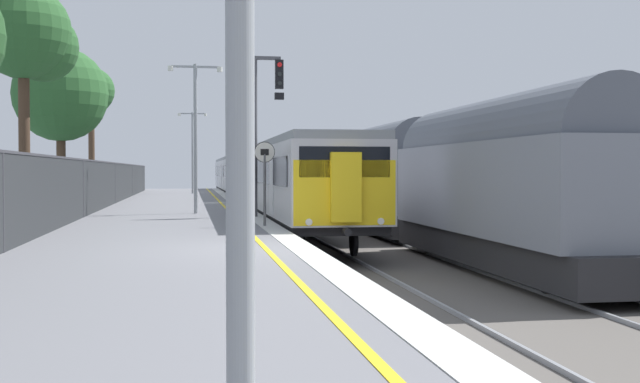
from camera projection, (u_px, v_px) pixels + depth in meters
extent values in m
cube|color=slate|center=(158.00, 275.00, 15.78)|extent=(6.40, 110.00, 1.00)
cube|color=silver|center=(302.00, 248.00, 16.24)|extent=(0.60, 110.00, 0.01)
cube|color=yellow|center=(266.00, 248.00, 16.12)|extent=(0.12, 110.00, 0.01)
cube|color=#56514C|center=(565.00, 294.00, 17.22)|extent=(11.00, 110.00, 0.20)
cube|color=gray|center=(349.00, 293.00, 16.43)|extent=(0.07, 110.00, 0.08)
cube|color=gray|center=(415.00, 292.00, 16.66)|extent=(0.07, 110.00, 0.08)
cube|color=gray|center=(530.00, 289.00, 17.08)|extent=(0.07, 110.00, 0.08)
cube|color=gray|center=(591.00, 287.00, 17.32)|extent=(0.07, 110.00, 0.08)
cube|color=#B7B7BC|center=(295.00, 179.00, 30.01)|extent=(2.80, 19.39, 2.30)
cube|color=black|center=(295.00, 213.00, 30.04)|extent=(2.64, 18.79, 0.25)
cube|color=gray|center=(295.00, 146.00, 29.98)|extent=(2.68, 19.39, 0.24)
cube|color=black|center=(258.00, 171.00, 29.77)|extent=(0.02, 17.79, 0.84)
cube|color=silver|center=(271.00, 184.00, 25.00)|extent=(0.03, 1.10, 1.90)
cube|color=silver|center=(249.00, 180.00, 34.56)|extent=(0.03, 1.10, 1.90)
cylinder|color=black|center=(301.00, 243.00, 22.93)|extent=(0.12, 0.84, 0.84)
cylinder|color=black|center=(354.00, 242.00, 23.19)|extent=(0.12, 0.84, 0.84)
cylinder|color=black|center=(259.00, 215.00, 36.93)|extent=(0.12, 0.84, 0.84)
cylinder|color=black|center=(292.00, 215.00, 37.18)|extent=(0.12, 0.84, 0.84)
cube|color=#B7B7BC|center=(253.00, 176.00, 49.73)|extent=(2.80, 19.39, 2.30)
cube|color=black|center=(253.00, 196.00, 49.76)|extent=(2.64, 18.79, 0.25)
cube|color=gray|center=(253.00, 156.00, 49.69)|extent=(2.68, 19.39, 0.24)
cube|color=black|center=(231.00, 171.00, 49.49)|extent=(0.02, 17.79, 0.84)
cube|color=silver|center=(235.00, 178.00, 44.72)|extent=(0.03, 1.10, 1.90)
cube|color=silver|center=(227.00, 177.00, 54.28)|extent=(0.03, 1.10, 1.90)
cylinder|color=black|center=(249.00, 209.00, 42.65)|extent=(0.12, 0.84, 0.84)
cylinder|color=black|center=(278.00, 209.00, 42.90)|extent=(0.12, 0.84, 0.84)
cylinder|color=black|center=(234.00, 200.00, 56.64)|extent=(0.12, 0.84, 0.84)
cylinder|color=black|center=(256.00, 200.00, 56.90)|extent=(0.12, 0.84, 0.84)
cube|color=#B7B7BC|center=(235.00, 174.00, 69.44)|extent=(2.80, 19.39, 2.30)
cube|color=black|center=(235.00, 189.00, 69.48)|extent=(2.64, 18.79, 0.25)
cube|color=gray|center=(235.00, 160.00, 69.41)|extent=(2.68, 19.39, 0.24)
cube|color=black|center=(219.00, 171.00, 69.20)|extent=(0.02, 17.79, 0.84)
cube|color=silver|center=(221.00, 176.00, 64.43)|extent=(0.03, 1.10, 1.90)
cube|color=silver|center=(217.00, 175.00, 74.00)|extent=(0.03, 1.10, 1.90)
cylinder|color=black|center=(230.00, 197.00, 62.36)|extent=(0.12, 0.84, 0.84)
cylinder|color=black|center=(250.00, 197.00, 62.62)|extent=(0.12, 0.84, 0.84)
cylinder|color=black|center=(223.00, 192.00, 76.36)|extent=(0.12, 0.84, 0.84)
cylinder|color=black|center=(239.00, 192.00, 76.62)|extent=(0.12, 0.84, 0.84)
cube|color=yellow|center=(345.00, 193.00, 20.49)|extent=(2.70, 0.10, 1.70)
cube|color=black|center=(345.00, 162.00, 20.46)|extent=(2.40, 0.08, 0.80)
cube|color=yellow|center=(346.00, 187.00, 20.35)|extent=(0.80, 0.24, 1.80)
cylinder|color=white|center=(309.00, 222.00, 20.30)|extent=(0.18, 0.06, 0.18)
cylinder|color=white|center=(381.00, 221.00, 20.61)|extent=(0.18, 0.06, 0.18)
cylinder|color=black|center=(347.00, 232.00, 20.24)|extent=(0.20, 0.35, 0.20)
cube|color=black|center=(253.00, 152.00, 49.69)|extent=(0.60, 0.90, 0.20)
cube|color=#232326|center=(505.00, 247.00, 20.25)|extent=(2.30, 12.15, 0.79)
cube|color=slate|center=(505.00, 188.00, 20.21)|extent=(2.60, 11.35, 2.27)
cylinder|color=#515660|center=(505.00, 144.00, 20.18)|extent=(2.39, 10.95, 2.39)
cylinder|color=black|center=(547.00, 273.00, 16.11)|extent=(0.12, 0.84, 0.84)
cylinder|color=black|center=(618.00, 272.00, 16.36)|extent=(0.12, 0.84, 0.84)
cylinder|color=black|center=(428.00, 239.00, 24.14)|extent=(0.12, 0.84, 0.84)
cylinder|color=black|center=(477.00, 238.00, 24.40)|extent=(0.12, 0.84, 0.84)
cube|color=#232326|center=(383.00, 218.00, 33.02)|extent=(2.30, 12.15, 0.79)
cube|color=slate|center=(383.00, 181.00, 32.98)|extent=(2.60, 11.35, 2.27)
cylinder|color=#515660|center=(383.00, 154.00, 32.95)|extent=(2.39, 10.95, 2.39)
cylinder|color=black|center=(389.00, 228.00, 28.88)|extent=(0.12, 0.84, 0.84)
cylinder|color=black|center=(430.00, 227.00, 29.13)|extent=(0.12, 0.84, 0.84)
cylinder|color=black|center=(345.00, 215.00, 36.92)|extent=(0.12, 0.84, 0.84)
cylinder|color=black|center=(378.00, 215.00, 37.17)|extent=(0.12, 0.84, 0.84)
cube|color=#232326|center=(329.00, 205.00, 45.80)|extent=(2.30, 12.15, 0.79)
cube|color=slate|center=(329.00, 178.00, 45.75)|extent=(2.60, 11.35, 2.27)
cylinder|color=#515660|center=(329.00, 159.00, 45.72)|extent=(2.39, 10.95, 2.39)
cylinder|color=black|center=(328.00, 210.00, 41.65)|extent=(0.12, 0.84, 0.84)
cylinder|color=black|center=(356.00, 210.00, 41.91)|extent=(0.12, 0.84, 0.84)
cylinder|color=black|center=(305.00, 204.00, 49.69)|extent=(0.12, 0.84, 0.84)
cylinder|color=black|center=(330.00, 204.00, 49.95)|extent=(0.12, 0.84, 0.84)
cube|color=#232326|center=(298.00, 197.00, 58.57)|extent=(2.30, 12.15, 0.79)
cube|color=slate|center=(298.00, 177.00, 58.53)|extent=(2.60, 11.35, 2.27)
cylinder|color=#515660|center=(298.00, 161.00, 58.50)|extent=(2.39, 10.95, 2.39)
cylinder|color=black|center=(295.00, 201.00, 54.42)|extent=(0.12, 0.84, 0.84)
cylinder|color=black|center=(317.00, 201.00, 54.68)|extent=(0.12, 0.84, 0.84)
cylinder|color=black|center=(281.00, 197.00, 62.46)|extent=(0.12, 0.84, 0.84)
cylinder|color=black|center=(301.00, 197.00, 62.72)|extent=(0.12, 0.84, 0.84)
cylinder|color=#47474C|center=(255.00, 138.00, 27.16)|extent=(0.18, 0.18, 5.47)
cube|color=#47474C|center=(268.00, 58.00, 27.16)|extent=(0.90, 0.12, 0.12)
cube|color=black|center=(279.00, 74.00, 27.24)|extent=(0.28, 0.20, 1.00)
cylinder|color=red|center=(280.00, 65.00, 27.11)|extent=(0.16, 0.04, 0.16)
cylinder|color=black|center=(280.00, 74.00, 27.12)|extent=(0.16, 0.04, 0.16)
cylinder|color=black|center=(280.00, 83.00, 27.13)|extent=(0.16, 0.04, 0.16)
cube|color=black|center=(279.00, 96.00, 27.26)|extent=(0.32, 0.16, 0.24)
cylinder|color=#59595B|center=(265.00, 190.00, 22.61)|extent=(0.08, 0.08, 2.07)
cylinder|color=black|center=(265.00, 152.00, 22.58)|extent=(0.59, 0.02, 0.59)
cylinder|color=silver|center=(265.00, 152.00, 22.57)|extent=(0.56, 0.02, 0.56)
cube|color=black|center=(265.00, 152.00, 22.55)|extent=(0.24, 0.01, 0.18)
cylinder|color=#93999E|center=(196.00, 139.00, 29.29)|extent=(0.14, 0.14, 5.54)
cube|color=#93999E|center=(208.00, 67.00, 29.29)|extent=(0.90, 0.08, 0.08)
cylinder|color=silver|center=(220.00, 69.00, 29.37)|extent=(0.20, 0.20, 0.18)
cube|color=#93999E|center=(183.00, 67.00, 29.14)|extent=(0.90, 0.08, 0.08)
cylinder|color=silver|center=(171.00, 68.00, 29.07)|extent=(0.20, 0.20, 0.18)
cylinder|color=#93999E|center=(193.00, 153.00, 54.83)|extent=(0.14, 0.14, 5.66)
cube|color=#93999E|center=(199.00, 114.00, 54.83)|extent=(0.90, 0.08, 0.08)
cylinder|color=silver|center=(205.00, 115.00, 54.91)|extent=(0.20, 0.20, 0.18)
cube|color=#93999E|center=(186.00, 113.00, 54.68)|extent=(0.90, 0.08, 0.08)
cylinder|color=silver|center=(179.00, 115.00, 54.61)|extent=(0.20, 0.20, 0.18)
cube|color=#282B2D|center=(3.00, 202.00, 15.26)|extent=(0.03, 99.00, 1.97)
cube|color=#38383D|center=(2.00, 151.00, 15.23)|extent=(0.06, 99.00, 0.06)
cylinder|color=#38383D|center=(3.00, 202.00, 15.26)|extent=(0.07, 0.07, 1.97)
cylinder|color=#38383D|center=(83.00, 189.00, 26.79)|extent=(0.07, 0.07, 1.97)
cylinder|color=#38383D|center=(115.00, 183.00, 38.31)|extent=(0.07, 0.07, 1.97)
cylinder|color=#38383D|center=(132.00, 180.00, 49.84)|extent=(0.07, 0.07, 1.97)
cylinder|color=#38383D|center=(143.00, 179.00, 61.36)|extent=(0.07, 0.07, 1.97)
cylinder|color=#473323|center=(61.00, 162.00, 38.31)|extent=(0.44, 0.44, 4.04)
sphere|color=#285628|center=(61.00, 94.00, 38.22)|extent=(4.56, 4.56, 4.56)
sphere|color=#285628|center=(74.00, 107.00, 38.61)|extent=(2.88, 2.88, 2.88)
cylinder|color=#473323|center=(24.00, 138.00, 26.56)|extent=(0.37, 0.37, 5.38)
sphere|color=#285628|center=(23.00, 32.00, 26.46)|extent=(3.17, 3.17, 3.17)
sphere|color=#285628|center=(43.00, 47.00, 27.13)|extent=(2.42, 2.42, 2.42)
cylinder|color=#473323|center=(92.00, 149.00, 51.41)|extent=(0.40, 0.40, 5.97)
sphere|color=#285628|center=(91.00, 91.00, 51.31)|extent=(3.01, 3.01, 3.01)
sphere|color=#285628|center=(93.00, 97.00, 51.85)|extent=(1.73, 1.73, 1.73)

